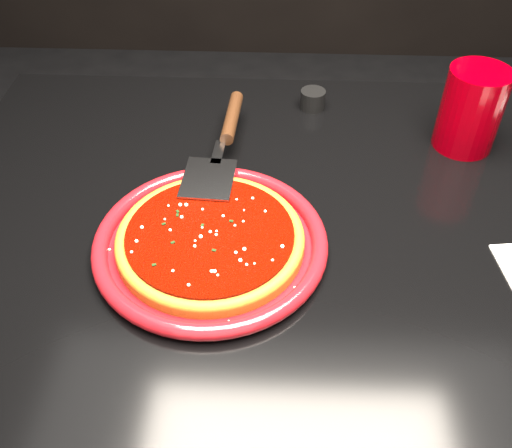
# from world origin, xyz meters

# --- Properties ---
(table) EXTENTS (1.20, 0.80, 0.75)m
(table) POSITION_xyz_m (0.00, 0.00, 0.38)
(table) COLOR black
(table) RESTS_ON floor
(plate) EXTENTS (0.36, 0.36, 0.02)m
(plate) POSITION_xyz_m (-0.17, -0.06, 0.76)
(plate) COLOR maroon
(plate) RESTS_ON table
(pizza_crust) EXTENTS (0.29, 0.29, 0.01)m
(pizza_crust) POSITION_xyz_m (-0.17, -0.06, 0.77)
(pizza_crust) COLOR brown
(pizza_crust) RESTS_ON plate
(pizza_crust_rim) EXTENTS (0.29, 0.29, 0.02)m
(pizza_crust_rim) POSITION_xyz_m (-0.17, -0.06, 0.77)
(pizza_crust_rim) COLOR brown
(pizza_crust_rim) RESTS_ON plate
(pizza_sauce) EXTENTS (0.26, 0.26, 0.01)m
(pizza_sauce) POSITION_xyz_m (-0.17, -0.06, 0.78)
(pizza_sauce) COLOR #6A0800
(pizza_sauce) RESTS_ON plate
(parmesan_dusting) EXTENTS (0.22, 0.22, 0.01)m
(parmesan_dusting) POSITION_xyz_m (-0.17, -0.06, 0.78)
(parmesan_dusting) COLOR #FDF0C6
(parmesan_dusting) RESTS_ON plate
(basil_flecks) EXTENTS (0.20, 0.20, 0.00)m
(basil_flecks) POSITION_xyz_m (-0.17, -0.06, 0.78)
(basil_flecks) COLOR black
(basil_flecks) RESTS_ON plate
(pizza_server) EXTENTS (0.11, 0.32, 0.02)m
(pizza_server) POSITION_xyz_m (-0.17, 0.13, 0.79)
(pizza_server) COLOR #BABDC2
(pizza_server) RESTS_ON plate
(cup) EXTENTS (0.12, 0.12, 0.13)m
(cup) POSITION_xyz_m (0.22, 0.20, 0.82)
(cup) COLOR #8A0008
(cup) RESTS_ON table
(ramekin) EXTENTS (0.06, 0.06, 0.03)m
(ramekin) POSITION_xyz_m (-0.03, 0.30, 0.77)
(ramekin) COLOR black
(ramekin) RESTS_ON table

